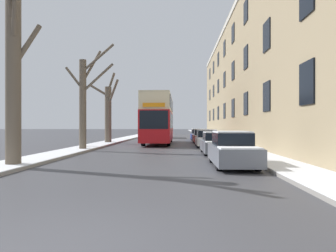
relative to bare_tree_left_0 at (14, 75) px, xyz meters
The scene contains 15 objects.
ground_plane 10.25m from the bare_tree_left_0, 55.21° to the right, with size 320.00×320.00×0.00m, color #424247.
sidewalk_left 45.34m from the bare_tree_left_0, 90.30° to the left, with size 2.00×130.00×0.16m.
sidewalk_right 46.68m from the bare_tree_left_0, 76.21° to the left, with size 2.00×130.00×0.16m.
terrace_facade_right 26.64m from the bare_tree_left_0, 51.18° to the left, with size 9.10×52.00×13.79m.
bare_tree_left_0 is the anchor object (origin of this frame).
bare_tree_left_1 8.39m from the bare_tree_left_0, 88.53° to the left, with size 3.55×1.21×7.20m.
bare_tree_left_2 16.70m from the bare_tree_left_0, 90.42° to the left, with size 3.09×3.28×6.77m.
double_decker_bus 17.38m from the bare_tree_left_0, 74.04° to the left, with size 2.54×10.65×4.54m.
parked_car_0 9.60m from the bare_tree_left_0, ahead, with size 1.70×4.25×1.49m.
parked_car_1 11.56m from the bare_tree_left_0, 35.57° to the left, with size 1.71×4.36×1.35m.
parked_car_2 15.96m from the bare_tree_left_0, 54.69° to the left, with size 1.80×4.10×1.42m.
parked_car_3 20.56m from the bare_tree_left_0, 63.58° to the left, with size 1.78×3.99×1.40m.
parked_car_4 26.08m from the bare_tree_left_0, 69.56° to the left, with size 1.80×4.53×1.39m.
oncoming_van 31.29m from the bare_tree_left_0, 82.08° to the left, with size 1.93×5.48×2.13m.
pedestrian_left_sidewalk 10.90m from the bare_tree_left_0, 93.01° to the left, with size 0.39×0.39×1.78m.
Camera 1 is at (1.38, -4.18, 1.71)m, focal length 32.00 mm.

